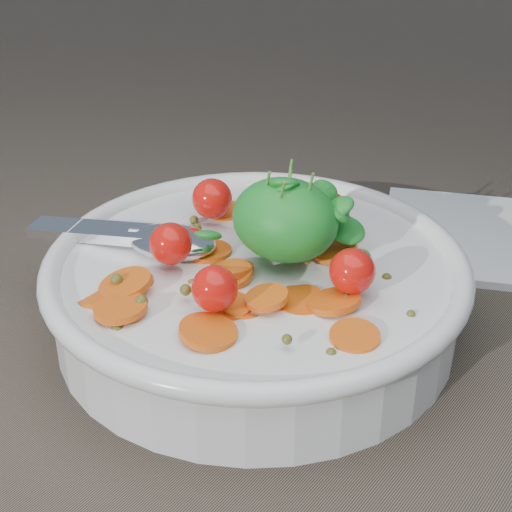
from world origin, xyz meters
The scene contains 3 objects.
ground centered at (0.00, 0.00, 0.00)m, with size 6.00×6.00×0.00m, color brown.
bowl centered at (-0.01, -0.01, 0.03)m, with size 0.28×0.26×0.11m.
napkin centered at (0.07, 0.19, 0.00)m, with size 0.16×0.14×0.01m, color white.
Camera 1 is at (0.24, -0.34, 0.29)m, focal length 55.00 mm.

